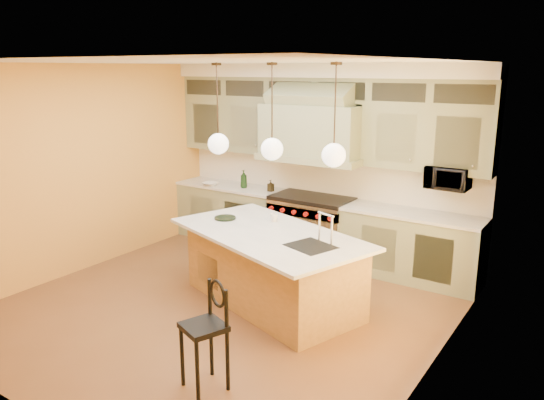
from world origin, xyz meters
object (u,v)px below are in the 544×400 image
Objects in this scene: range at (312,227)px; counter_stool at (206,329)px; microwave at (448,178)px; kitchen_island at (272,267)px.

range is 3.64m from counter_stool.
range is at bearing -176.88° from microwave.
range is 2.18m from microwave.
microwave reaches higher than kitchen_island.
counter_stool is (0.91, -3.52, 0.08)m from range.
counter_stool reaches higher than range.
microwave is at bearing 3.12° from range.
counter_stool is 3.87m from microwave.
microwave is (1.55, 1.80, 0.98)m from kitchen_island.
kitchen_island is 1.89m from counter_stool.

